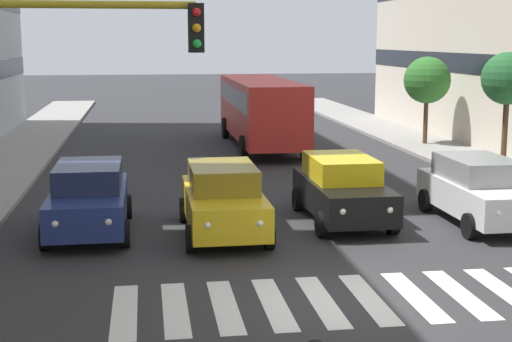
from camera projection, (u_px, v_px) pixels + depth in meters
name	position (u px, v px, depth m)	size (l,w,h in m)	color
ground_plane	(345.00, 300.00, 13.83)	(180.00, 180.00, 0.00)	#2D2D30
crosswalk_markings	(345.00, 300.00, 13.83)	(8.55, 2.80, 0.01)	silver
car_0	(479.00, 190.00, 19.48)	(2.02, 4.44, 1.72)	silver
car_1	(342.00, 189.00, 19.64)	(2.02, 4.44, 1.72)	black
car_2	(223.00, 199.00, 18.36)	(2.02, 4.44, 1.72)	gold
car_3	(89.00, 198.00, 18.49)	(2.02, 4.44, 1.72)	navy
bus_behind_traffic	(261.00, 105.00, 33.14)	(2.78, 10.50, 3.00)	red
traffic_light_gantry	(7.00, 110.00, 11.46)	(4.39, 0.36, 5.50)	#AD991E
street_tree_2	(508.00, 79.00, 26.09)	(1.85, 1.85, 4.19)	#513823
street_tree_3	(427.00, 80.00, 32.99)	(2.07, 2.07, 3.86)	#513823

